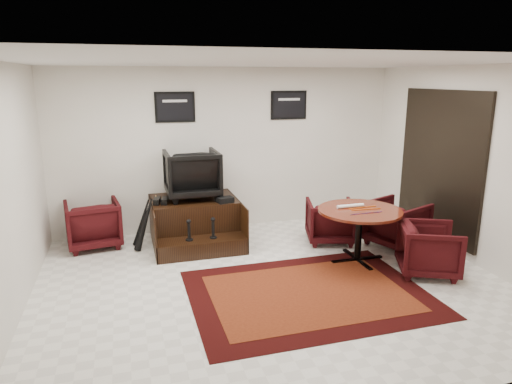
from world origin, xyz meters
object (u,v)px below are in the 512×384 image
Objects in this scene: armchair_side at (93,222)px; meeting_table at (360,216)px; shine_chair at (192,172)px; shine_podium at (195,222)px; table_chair_window at (397,221)px; table_chair_corner at (429,247)px; table_chair_back at (330,219)px.

armchair_side reaches higher than meeting_table.
shine_podium is at bearing 89.80° from shine_chair.
table_chair_corner is at bearing 148.23° from table_chair_window.
shine_chair reaches higher than table_chair_corner.
shine_chair reaches higher than armchair_side.
meeting_table is 1.02m from table_chair_corner.
shine_chair is at bearing 168.39° from armchair_side.
table_chair_corner is (2.87, -2.15, 0.06)m from shine_podium.
table_chair_back is (3.71, -0.85, -0.03)m from armchair_side.
meeting_table is at bearing 143.01° from shine_chair.
table_chair_back is at bearing 41.90° from table_chair_window.
table_chair_back is at bearing 92.36° from meeting_table.
armchair_side is 1.08× the size of table_chair_back.
armchair_side reaches higher than shine_podium.
table_chair_back is 0.94× the size of table_chair_window.
armchair_side reaches higher than table_chair_back.
meeting_table is at bearing 92.52° from table_chair_window.
meeting_table is at bearing 70.72° from table_chair_corner.
table_chair_window reaches higher than table_chair_back.
table_chair_window is (3.07, -1.22, -0.74)m from shine_chair.
shine_chair is 1.06× the size of armchair_side.
shine_chair is 3.75m from table_chair_corner.
shine_podium is at bearing 0.24° from table_chair_back.
shine_chair reaches higher than table_chair_window.
shine_chair reaches higher than table_chair_back.
meeting_table is 1.03m from table_chair_window.
table_chair_window is (4.65, -1.32, -0.01)m from armchair_side.
meeting_table is 1.48× the size of table_chair_window.
shine_chair is at bearing -3.28° from table_chair_back.
meeting_table reaches higher than table_chair_back.
armchair_side is (-1.58, 0.24, 0.08)m from shine_podium.
armchair_side reaches higher than table_chair_window.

